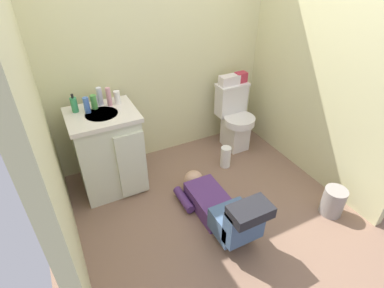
% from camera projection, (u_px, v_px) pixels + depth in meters
% --- Properties ---
extents(ground_plane, '(2.81, 2.91, 0.04)m').
position_uv_depth(ground_plane, '(205.00, 201.00, 2.91)').
color(ground_plane, '#82624F').
extents(wall_back, '(2.47, 0.08, 2.40)m').
position_uv_depth(wall_back, '(159.00, 46.00, 2.97)').
color(wall_back, beige).
rests_on(wall_back, ground_plane).
extents(wall_left, '(0.08, 1.91, 2.40)m').
position_uv_depth(wall_left, '(32.00, 116.00, 1.78)').
color(wall_left, beige).
rests_on(wall_left, ground_plane).
extents(wall_right, '(0.08, 1.91, 2.40)m').
position_uv_depth(wall_right, '(327.00, 57.00, 2.68)').
color(wall_right, beige).
rests_on(wall_right, ground_plane).
extents(toilet, '(0.36, 0.46, 0.75)m').
position_uv_depth(toilet, '(234.00, 118.00, 3.48)').
color(toilet, silver).
rests_on(toilet, ground_plane).
extents(vanity_cabinet, '(0.60, 0.53, 0.82)m').
position_uv_depth(vanity_cabinet, '(109.00, 151.00, 2.84)').
color(vanity_cabinet, beige).
rests_on(vanity_cabinet, ground_plane).
extents(faucet, '(0.02, 0.02, 0.10)m').
position_uv_depth(faucet, '(96.00, 101.00, 2.70)').
color(faucet, silver).
rests_on(faucet, vanity_cabinet).
extents(person_plumber, '(0.39, 1.06, 0.52)m').
position_uv_depth(person_plumber, '(221.00, 208.00, 2.57)').
color(person_plumber, '#512D6B').
rests_on(person_plumber, ground_plane).
extents(tissue_box, '(0.22, 0.11, 0.10)m').
position_uv_depth(tissue_box, '(229.00, 80.00, 3.29)').
color(tissue_box, silver).
rests_on(tissue_box, toilet).
extents(toiletry_bag, '(0.12, 0.09, 0.11)m').
position_uv_depth(toiletry_bag, '(241.00, 77.00, 3.34)').
color(toiletry_bag, '#B22D3F').
rests_on(toiletry_bag, toilet).
extents(soap_dispenser, '(0.06, 0.06, 0.17)m').
position_uv_depth(soap_dispenser, '(74.00, 105.00, 2.60)').
color(soap_dispenser, '#358F57').
rests_on(soap_dispenser, vanity_cabinet).
extents(bottle_blue, '(0.05, 0.05, 0.14)m').
position_uv_depth(bottle_blue, '(87.00, 105.00, 2.59)').
color(bottle_blue, '#436BBD').
rests_on(bottle_blue, vanity_cabinet).
extents(bottle_green, '(0.05, 0.05, 0.13)m').
position_uv_depth(bottle_green, '(94.00, 102.00, 2.65)').
color(bottle_green, '#50A046').
rests_on(bottle_green, vanity_cabinet).
extents(bottle_clear, '(0.05, 0.05, 0.16)m').
position_uv_depth(bottle_clear, '(100.00, 96.00, 2.71)').
color(bottle_clear, silver).
rests_on(bottle_clear, vanity_cabinet).
extents(bottle_pink, '(0.04, 0.04, 0.17)m').
position_uv_depth(bottle_pink, '(109.00, 97.00, 2.70)').
color(bottle_pink, pink).
rests_on(bottle_pink, vanity_cabinet).
extents(bottle_white, '(0.06, 0.06, 0.12)m').
position_uv_depth(bottle_white, '(117.00, 97.00, 2.74)').
color(bottle_white, white).
rests_on(bottle_white, vanity_cabinet).
extents(trash_can, '(0.20, 0.20, 0.27)m').
position_uv_depth(trash_can, '(333.00, 201.00, 2.69)').
color(trash_can, gray).
rests_on(trash_can, ground_plane).
extents(paper_towel_roll, '(0.11, 0.11, 0.24)m').
position_uv_depth(paper_towel_roll, '(226.00, 157.00, 3.27)').
color(paper_towel_roll, white).
rests_on(paper_towel_roll, ground_plane).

